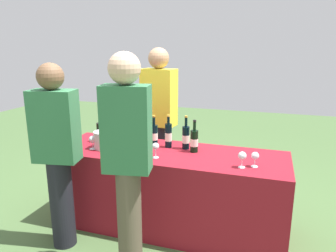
{
  "coord_description": "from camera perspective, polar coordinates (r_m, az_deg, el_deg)",
  "views": [
    {
      "loc": [
        0.87,
        -2.67,
        1.73
      ],
      "look_at": [
        0.0,
        0.0,
        1.02
      ],
      "focal_mm": 33.71,
      "sensor_mm": 36.0,
      "label": 1
    }
  ],
  "objects": [
    {
      "name": "wine_glass_5",
      "position": [
        2.68,
        15.48,
        -5.33
      ],
      "size": [
        0.06,
        0.06,
        0.13
      ],
      "color": "silver",
      "rests_on": "tasting_table"
    },
    {
      "name": "guest_1",
      "position": [
        2.32,
        -7.36,
        -5.47
      ],
      "size": [
        0.37,
        0.25,
        1.7
      ],
      "rotation": [
        0.0,
        0.0,
        0.18
      ],
      "color": "brown",
      "rests_on": "ground_plane"
    },
    {
      "name": "menu_board",
      "position": [
        4.16,
        -8.87,
        -3.82
      ],
      "size": [
        0.5,
        0.05,
        0.9
      ],
      "primitive_type": "cube",
      "rotation": [
        0.0,
        0.0,
        -0.05
      ],
      "color": "white",
      "rests_on": "ground_plane"
    },
    {
      "name": "wine_bottle_1",
      "position": [
        3.21,
        -6.28,
        -1.3
      ],
      "size": [
        0.08,
        0.08,
        0.29
      ],
      "color": "black",
      "rests_on": "tasting_table"
    },
    {
      "name": "wine_glass_1",
      "position": [
        3.1,
        -11.18,
        -2.32
      ],
      "size": [
        0.06,
        0.06,
        0.13
      ],
      "color": "silver",
      "rests_on": "tasting_table"
    },
    {
      "name": "wine_glass_2",
      "position": [
        2.91,
        -4.27,
        -3.34
      ],
      "size": [
        0.07,
        0.07,
        0.13
      ],
      "color": "silver",
      "rests_on": "tasting_table"
    },
    {
      "name": "wine_bottle_4",
      "position": [
        3.07,
        0.08,
        -1.68
      ],
      "size": [
        0.07,
        0.07,
        0.32
      ],
      "color": "black",
      "rests_on": "tasting_table"
    },
    {
      "name": "wine_glass_3",
      "position": [
        2.79,
        -2.26,
        -3.8
      ],
      "size": [
        0.06,
        0.06,
        0.14
      ],
      "color": "silver",
      "rests_on": "tasting_table"
    },
    {
      "name": "server_pouring",
      "position": [
        3.59,
        -1.64,
        1.66
      ],
      "size": [
        0.4,
        0.26,
        1.72
      ],
      "rotation": [
        0.0,
        0.0,
        3.0
      ],
      "color": "black",
      "rests_on": "ground_plane"
    },
    {
      "name": "wine_bottle_2",
      "position": [
        3.18,
        -3.97,
        -1.26
      ],
      "size": [
        0.08,
        0.08,
        0.31
      ],
      "color": "black",
      "rests_on": "tasting_table"
    },
    {
      "name": "wine_bottle_0",
      "position": [
        3.3,
        -12.1,
        -1.1
      ],
      "size": [
        0.08,
        0.08,
        0.3
      ],
      "color": "black",
      "rests_on": "tasting_table"
    },
    {
      "name": "ice_bucket",
      "position": [
        3.11,
        -11.25,
        -2.45
      ],
      "size": [
        0.22,
        0.22,
        0.17
      ],
      "primitive_type": "cylinder",
      "color": "silver",
      "rests_on": "tasting_table"
    },
    {
      "name": "wine_glass_0",
      "position": [
        3.11,
        -13.49,
        -2.46
      ],
      "size": [
        0.07,
        0.07,
        0.13
      ],
      "color": "silver",
      "rests_on": "tasting_table"
    },
    {
      "name": "wine_bottle_3",
      "position": [
        3.14,
        -2.55,
        -1.59
      ],
      "size": [
        0.08,
        0.08,
        0.3
      ],
      "color": "black",
      "rests_on": "tasting_table"
    },
    {
      "name": "ground_plane",
      "position": [
        3.3,
        -0.0,
        -17.36
      ],
      "size": [
        12.0,
        12.0,
        0.0
      ],
      "primitive_type": "plane",
      "color": "#476638"
    },
    {
      "name": "guest_0",
      "position": [
        2.8,
        -19.42,
        -4.26
      ],
      "size": [
        0.4,
        0.26,
        1.61
      ],
      "rotation": [
        0.0,
        0.0,
        0.19
      ],
      "color": "black",
      "rests_on": "ground_plane"
    },
    {
      "name": "wine_glass_4",
      "position": [
        2.63,
        13.28,
        -5.36
      ],
      "size": [
        0.07,
        0.07,
        0.14
      ],
      "color": "silver",
      "rests_on": "tasting_table"
    },
    {
      "name": "wine_bottle_6",
      "position": [
        2.95,
        4.76,
        -2.67
      ],
      "size": [
        0.07,
        0.07,
        0.31
      ],
      "color": "black",
      "rests_on": "tasting_table"
    },
    {
      "name": "wine_bottle_5",
      "position": [
        3.02,
        3.25,
        -2.05
      ],
      "size": [
        0.07,
        0.07,
        0.33
      ],
      "color": "black",
      "rests_on": "tasting_table"
    },
    {
      "name": "tasting_table",
      "position": [
        3.11,
        -0.0,
        -11.36
      ],
      "size": [
        2.2,
        0.73,
        0.77
      ],
      "primitive_type": "cube",
      "color": "maroon",
      "rests_on": "ground_plane"
    }
  ]
}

